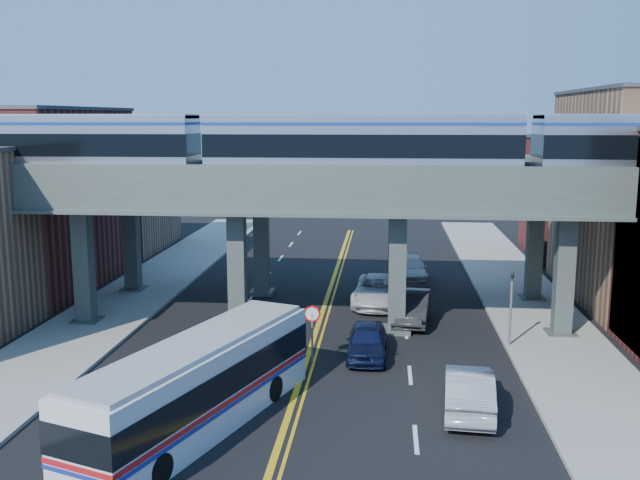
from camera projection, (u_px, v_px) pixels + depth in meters
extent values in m
plane|color=black|center=(297.00, 389.00, 28.08)|extent=(120.00, 120.00, 0.00)
cube|color=gray|center=(111.00, 312.00, 38.92)|extent=(5.00, 70.00, 0.16)
cube|color=gray|center=(541.00, 323.00, 36.83)|extent=(5.00, 70.00, 0.16)
cube|color=maroon|center=(35.00, 199.00, 44.51)|extent=(8.00, 14.00, 11.00)
cube|color=#A07153|center=(114.00, 200.00, 57.52)|extent=(8.00, 10.00, 8.00)
cube|color=maroon|center=(585.00, 198.00, 54.08)|extent=(8.00, 10.00, 9.00)
cube|color=#39423F|center=(84.00, 267.00, 36.50)|extent=(0.85, 0.85, 6.00)
cube|color=#39423F|center=(237.00, 270.00, 35.78)|extent=(0.85, 0.85, 6.00)
cube|color=#39423F|center=(397.00, 273.00, 35.05)|extent=(0.85, 0.85, 6.00)
cube|color=#39423F|center=(564.00, 277.00, 34.32)|extent=(0.85, 0.85, 6.00)
cube|color=#434C48|center=(316.00, 198.00, 34.78)|extent=(52.00, 3.60, 1.40)
cube|color=#39423F|center=(132.00, 243.00, 43.37)|extent=(0.85, 0.85, 6.00)
cube|color=#39423F|center=(261.00, 245.00, 42.64)|extent=(0.85, 0.85, 6.00)
cube|color=#39423F|center=(396.00, 248.00, 41.92)|extent=(0.85, 0.85, 6.00)
cube|color=#39423F|center=(534.00, 250.00, 41.19)|extent=(0.85, 0.85, 6.00)
cube|color=#434C48|center=(328.00, 184.00, 41.65)|extent=(52.00, 3.60, 1.40)
cube|color=black|center=(142.00, 180.00, 35.43)|extent=(2.15, 2.15, 0.24)
cube|color=#ACAEB6|center=(48.00, 145.00, 35.57)|extent=(14.87, 2.84, 3.13)
cube|color=black|center=(48.00, 142.00, 35.55)|extent=(14.89, 2.90, 1.08)
cube|color=black|center=(264.00, 181.00, 34.87)|extent=(2.15, 2.15, 0.24)
cube|color=black|center=(461.00, 182.00, 34.01)|extent=(2.15, 2.15, 0.24)
cube|color=#ACAEB6|center=(361.00, 146.00, 34.15)|extent=(14.87, 2.84, 3.13)
cube|color=black|center=(361.00, 143.00, 34.13)|extent=(14.89, 2.90, 1.08)
cube|color=black|center=(593.00, 183.00, 33.45)|extent=(2.15, 2.15, 0.24)
cylinder|color=slate|center=(312.00, 338.00, 30.80)|extent=(0.09, 0.09, 2.30)
cylinder|color=red|center=(312.00, 314.00, 30.61)|extent=(0.76, 0.04, 0.76)
cylinder|color=slate|center=(511.00, 315.00, 32.85)|extent=(0.12, 0.12, 3.20)
imported|color=black|center=(513.00, 271.00, 32.50)|extent=(0.15, 0.18, 0.90)
cube|color=silver|center=(198.00, 387.00, 24.36)|extent=(6.23, 11.65, 2.97)
cube|color=black|center=(198.00, 377.00, 24.30)|extent=(6.30, 11.70, 1.00)
cube|color=#B21419|center=(199.00, 395.00, 24.41)|extent=(6.30, 11.70, 0.17)
cylinder|color=black|center=(128.00, 461.00, 21.26)|extent=(2.76, 1.78, 0.96)
cylinder|color=black|center=(247.00, 384.00, 27.40)|extent=(2.76, 1.78, 0.96)
imported|color=#0E1434|center=(367.00, 341.00, 31.77)|extent=(1.79, 4.37, 1.48)
imported|color=#29292B|center=(412.00, 307.00, 37.17)|extent=(2.25, 5.09, 1.62)
imported|color=silver|center=(378.00, 291.00, 40.64)|extent=(3.12, 6.05, 1.63)
imported|color=#ACACB1|center=(409.00, 269.00, 46.68)|extent=(2.33, 5.37, 1.54)
imported|color=#9A9B9F|center=(469.00, 390.00, 25.87)|extent=(2.12, 5.04, 1.62)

